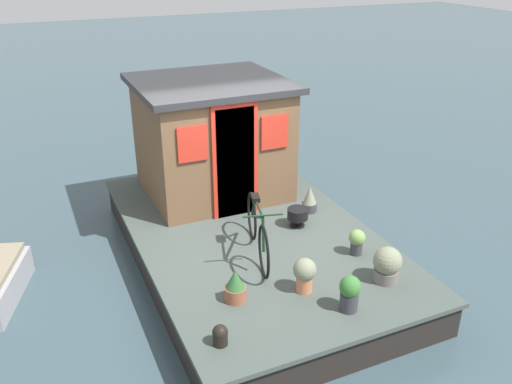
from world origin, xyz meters
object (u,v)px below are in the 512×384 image
object	(u,v)px
potted_plant_mint	(350,292)
potted_plant_geranium	(357,241)
houseboat_cabin	(212,137)
potted_plant_lavender	(387,265)
potted_plant_rosemary	(235,287)
charcoal_grill	(298,214)
bicycle	(257,230)
potted_plant_ivy	(310,200)
mooring_bollard	(220,335)
potted_plant_basil	(305,273)

from	to	relation	value
potted_plant_mint	potted_plant_geranium	distance (m)	1.26
potted_plant_mint	potted_plant_geranium	world-z (taller)	potted_plant_mint
houseboat_cabin	potted_plant_geranium	size ratio (longest dim) A/B	6.53
potted_plant_geranium	potted_plant_lavender	bearing A→B (deg)	178.37
potted_plant_mint	potted_plant_rosemary	xyz separation A→B (m)	(0.70, 1.11, -0.05)
charcoal_grill	potted_plant_mint	bearing A→B (deg)	168.24
houseboat_cabin	potted_plant_geranium	world-z (taller)	houseboat_cabin
bicycle	potted_plant_geranium	distance (m)	1.34
potted_plant_ivy	mooring_bollard	distance (m)	3.30
potted_plant_basil	potted_plant_lavender	distance (m)	1.06
mooring_bollard	potted_plant_rosemary	bearing A→B (deg)	-33.91
potted_plant_geranium	charcoal_grill	bearing A→B (deg)	18.85
houseboat_cabin	potted_plant_mint	bearing A→B (deg)	-175.87
houseboat_cabin	mooring_bollard	size ratio (longest dim) A/B	9.89
bicycle	potted_plant_geranium	bearing A→B (deg)	-112.95
potted_plant_ivy	mooring_bollard	size ratio (longest dim) A/B	1.78
potted_plant_ivy	potted_plant_geranium	size ratio (longest dim) A/B	1.18
bicycle	potted_plant_basil	world-z (taller)	bicycle
potted_plant_ivy	potted_plant_geranium	bearing A→B (deg)	177.98
bicycle	potted_plant_basil	distance (m)	1.01
bicycle	potted_plant_basil	size ratio (longest dim) A/B	3.64
houseboat_cabin	potted_plant_lavender	distance (m)	3.64
charcoal_grill	potted_plant_geranium	bearing A→B (deg)	-161.15
potted_plant_lavender	potted_plant_geranium	size ratio (longest dim) A/B	1.28
charcoal_grill	mooring_bollard	bearing A→B (deg)	134.95
potted_plant_lavender	potted_plant_basil	bearing A→B (deg)	78.00
potted_plant_geranium	potted_plant_ivy	bearing A→B (deg)	-2.02
charcoal_grill	mooring_bollard	size ratio (longest dim) A/B	1.31
potted_plant_mint	charcoal_grill	xyz separation A→B (m)	(2.01, -0.42, -0.05)
potted_plant_mint	mooring_bollard	bearing A→B (deg)	88.03
potted_plant_geranium	mooring_bollard	size ratio (longest dim) A/B	1.51
potted_plant_ivy	potted_plant_mint	bearing A→B (deg)	160.95
houseboat_cabin	potted_plant_mint	distance (m)	3.81
potted_plant_rosemary	charcoal_grill	distance (m)	2.02
charcoal_grill	potted_plant_rosemary	bearing A→B (deg)	130.69
bicycle	potted_plant_rosemary	size ratio (longest dim) A/B	4.01
potted_plant_basil	potted_plant_geranium	xyz separation A→B (m)	(0.46, -1.05, -0.05)
bicycle	potted_plant_ivy	world-z (taller)	bicycle
houseboat_cabin	potted_plant_lavender	xyz separation A→B (m)	(-3.42, -1.02, -0.72)
bicycle	potted_plant_mint	bearing A→B (deg)	-163.13
potted_plant_basil	charcoal_grill	xyz separation A→B (m)	(1.48, -0.71, -0.06)
houseboat_cabin	potted_plant_basil	xyz separation A→B (m)	(-3.20, 0.02, -0.70)
charcoal_grill	potted_plant_ivy	bearing A→B (deg)	-48.60
potted_plant_basil	potted_plant_geranium	size ratio (longest dim) A/B	1.23
potted_plant_basil	potted_plant_geranium	distance (m)	1.15
bicycle	potted_plant_lavender	xyz separation A→B (m)	(-1.20, -1.21, -0.15)
houseboat_cabin	charcoal_grill	distance (m)	2.00
potted_plant_geranium	charcoal_grill	xyz separation A→B (m)	(1.02, 0.35, -0.01)
houseboat_cabin	potted_plant_rosemary	xyz separation A→B (m)	(-3.04, 0.84, -0.76)
mooring_bollard	charcoal_grill	bearing A→B (deg)	-45.05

